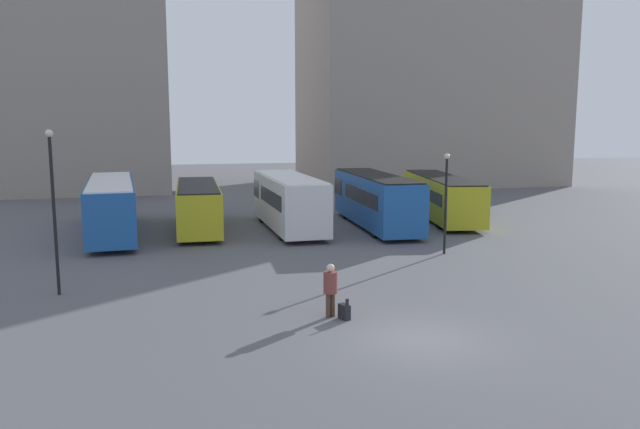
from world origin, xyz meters
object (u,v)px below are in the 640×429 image
(traveler, at_px, (330,286))
(bus_1, at_px, (198,205))
(bus_0, at_px, (111,205))
(bus_2, at_px, (289,201))
(suitcase, at_px, (344,312))
(lamp_post_1, at_px, (53,200))
(bus_3, at_px, (375,198))
(bus_4, at_px, (441,196))
(lamp_post_0, at_px, (446,194))

(traveler, bearing_deg, bus_1, -8.88)
(bus_0, distance_m, bus_2, 10.25)
(traveler, height_order, suitcase, traveler)
(bus_2, distance_m, lamp_post_1, 16.48)
(bus_3, height_order, suitcase, bus_3)
(bus_4, bearing_deg, traveler, 156.07)
(suitcase, distance_m, lamp_post_1, 11.55)
(suitcase, height_order, lamp_post_0, lamp_post_0)
(bus_1, relative_size, traveler, 5.68)
(bus_0, relative_size, lamp_post_0, 2.55)
(suitcase, bearing_deg, lamp_post_0, -60.66)
(lamp_post_0, bearing_deg, traveler, -133.50)
(bus_1, relative_size, bus_3, 0.89)
(traveler, xyz_separation_m, lamp_post_1, (-9.27, 5.02, 2.53))
(traveler, bearing_deg, bus_0, 5.53)
(lamp_post_1, bearing_deg, bus_3, 35.82)
(lamp_post_0, xyz_separation_m, lamp_post_1, (-17.27, -3.40, 0.65))
(suitcase, bearing_deg, lamp_post_1, 41.25)
(bus_2, height_order, lamp_post_0, lamp_post_0)
(bus_0, distance_m, traveler, 19.70)
(bus_0, bearing_deg, bus_4, -91.03)
(traveler, bearing_deg, suitcase, -151.06)
(traveler, height_order, lamp_post_0, lamp_post_0)
(bus_3, distance_m, suitcase, 18.65)
(bus_2, height_order, bus_4, bus_2)
(bus_4, height_order, lamp_post_1, lamp_post_1)
(suitcase, relative_size, lamp_post_0, 0.15)
(bus_1, height_order, lamp_post_1, lamp_post_1)
(suitcase, bearing_deg, bus_4, -51.92)
(bus_3, distance_m, bus_4, 5.67)
(bus_0, bearing_deg, traveler, -158.92)
(bus_2, distance_m, suitcase, 17.54)
(bus_3, xyz_separation_m, lamp_post_1, (-16.52, -11.92, 1.85))
(suitcase, distance_m, lamp_post_0, 11.92)
(lamp_post_0, relative_size, lamp_post_1, 0.80)
(suitcase, bearing_deg, traveler, 28.94)
(bus_1, xyz_separation_m, lamp_post_1, (-5.79, -13.21, 2.09))
(bus_2, distance_m, bus_4, 10.88)
(bus_4, bearing_deg, lamp_post_0, 166.21)
(bus_4, xyz_separation_m, lamp_post_1, (-21.82, -13.93, 2.05))
(traveler, bearing_deg, bus_3, -42.86)
(bus_4, distance_m, traveler, 22.73)
(bus_2, distance_m, bus_3, 5.42)
(bus_1, bearing_deg, lamp_post_1, 157.81)
(suitcase, bearing_deg, bus_0, 6.11)
(bus_1, xyz_separation_m, bus_4, (16.03, 0.72, 0.04))
(bus_3, distance_m, lamp_post_0, 8.63)
(traveler, relative_size, suitcase, 2.49)
(bus_3, bearing_deg, lamp_post_0, -172.87)
(lamp_post_0, bearing_deg, bus_4, 66.65)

